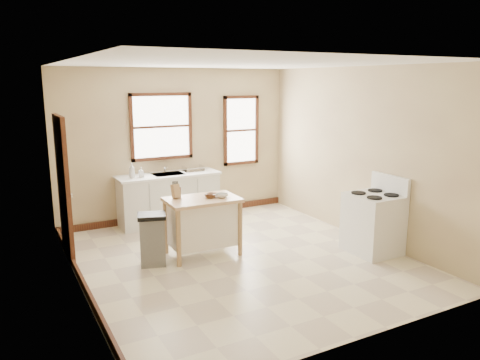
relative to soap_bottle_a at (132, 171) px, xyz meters
name	(u,v)px	position (x,y,z in m)	size (l,w,h in m)	color
floor	(240,259)	(0.97, -2.16, -1.05)	(5.00, 5.00, 0.00)	beige
ceiling	(240,63)	(0.97, -2.16, 1.75)	(5.00, 5.00, 0.00)	white
wall_back	(177,144)	(0.97, 0.34, 0.35)	(4.50, 0.04, 2.80)	#C8B683
wall_left	(74,181)	(-1.28, -2.16, 0.35)	(0.04, 5.00, 2.80)	#C8B683
wall_right	(362,154)	(3.22, -2.16, 0.35)	(0.04, 5.00, 2.80)	#C8B683
window_main	(161,127)	(0.67, 0.32, 0.70)	(1.17, 0.06, 1.22)	#3B1510
window_side	(241,130)	(2.32, 0.32, 0.55)	(0.77, 0.06, 1.37)	#3B1510
door_left	(64,188)	(-1.24, -0.86, 0.00)	(0.06, 0.90, 2.10)	#3B1510
baseboard_back	(180,214)	(0.97, 0.31, -0.99)	(4.50, 0.04, 0.12)	#3B1510
baseboard_left	(84,286)	(-1.25, -2.16, -0.99)	(0.04, 5.00, 0.12)	#3B1510
sink_counter	(169,199)	(0.67, 0.04, -0.59)	(1.86, 0.62, 0.92)	beige
faucet	(165,166)	(0.67, 0.22, -0.02)	(0.03, 0.03, 0.22)	silver
soap_bottle_a	(132,171)	(0.00, 0.00, 0.00)	(0.10, 0.10, 0.26)	#B2B2B2
soap_bottle_b	(141,172)	(0.16, -0.02, -0.04)	(0.08, 0.08, 0.17)	#B2B2B2
dish_rack	(193,169)	(1.16, 0.03, -0.08)	(0.37, 0.28, 0.09)	silver
kitchen_island	(203,226)	(0.57, -1.72, -0.61)	(1.07, 0.68, 0.87)	tan
knife_block	(176,192)	(0.23, -1.53, -0.08)	(0.10, 0.10, 0.20)	tan
pepper_grinder	(179,192)	(0.30, -1.48, -0.10)	(0.04, 0.04, 0.15)	#3F1D11
bowl_a	(210,196)	(0.68, -1.74, -0.16)	(0.17, 0.17, 0.04)	brown
bowl_b	(212,195)	(0.74, -1.68, -0.16)	(0.17, 0.17, 0.04)	brown
bowl_c	(222,196)	(0.84, -1.81, -0.15)	(0.18, 0.18, 0.06)	silver
trash_bin	(152,239)	(-0.22, -1.76, -0.67)	(0.38, 0.32, 0.75)	#5B5B58
gas_stove	(373,215)	(2.88, -2.85, -0.46)	(0.73, 0.74, 1.17)	white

